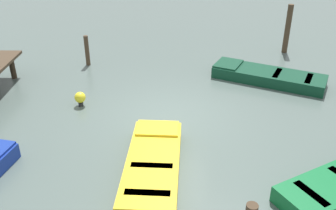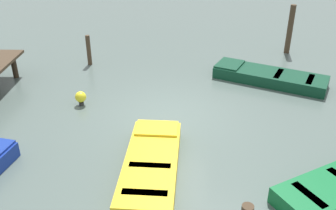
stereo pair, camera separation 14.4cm
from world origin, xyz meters
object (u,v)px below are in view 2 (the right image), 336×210
rowboat_dark_green (269,76)px  mooring_piling_near_right (290,29)px  rowboat_yellow (151,164)px  marker_buoy (81,97)px  mooring_piling_far_right (89,50)px

rowboat_dark_green → mooring_piling_near_right: mooring_piling_near_right is taller
rowboat_yellow → mooring_piling_near_right: mooring_piling_near_right is taller
rowboat_yellow → marker_buoy: size_ratio=7.23×
mooring_piling_far_right → mooring_piling_near_right: (1.94, -8.42, 0.44)m
rowboat_dark_green → marker_buoy: size_ratio=8.72×
mooring_piling_near_right → rowboat_yellow: bearing=149.6°
rowboat_yellow → marker_buoy: 4.24m
rowboat_dark_green → rowboat_yellow: bearing=79.6°
rowboat_yellow → marker_buoy: (3.32, 2.64, 0.07)m
rowboat_yellow → mooring_piling_near_right: bearing=-29.5°
mooring_piling_near_right → marker_buoy: (-5.52, 7.82, -0.78)m
rowboat_dark_green → mooring_piling_near_right: size_ratio=1.97×
rowboat_yellow → mooring_piling_near_right: (8.84, -5.19, 0.84)m
rowboat_dark_green → mooring_piling_far_right: size_ratio=3.39×
mooring_piling_near_right → marker_buoy: mooring_piling_near_right is taller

